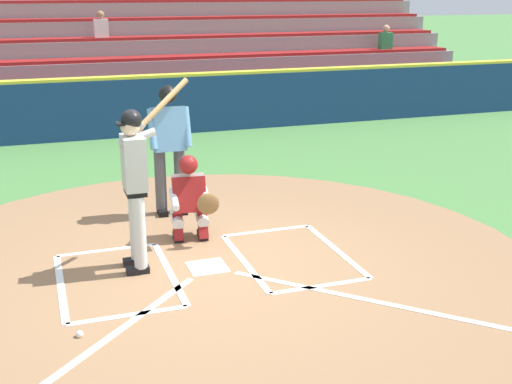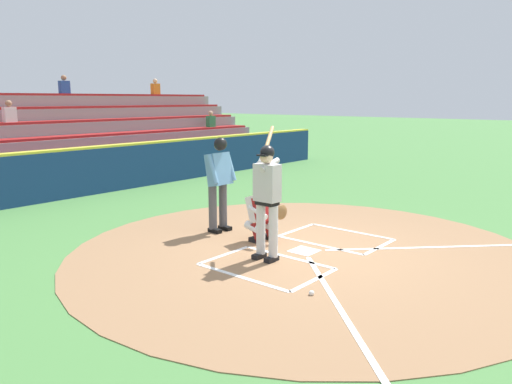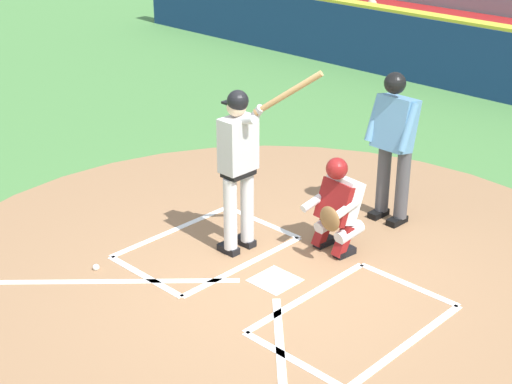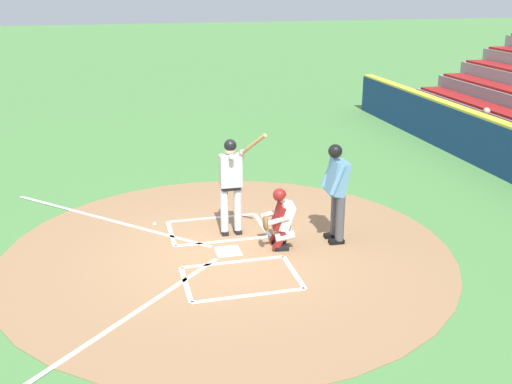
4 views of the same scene
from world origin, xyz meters
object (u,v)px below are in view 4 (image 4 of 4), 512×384
object	(u,v)px
catcher	(280,217)
batter	(231,180)
plate_umpire	(337,186)
baseball	(155,224)

from	to	relation	value
catcher	batter	bearing A→B (deg)	42.77
plate_umpire	batter	bearing A→B (deg)	67.19
baseball	batter	bearing A→B (deg)	-119.56
catcher	plate_umpire	bearing A→B (deg)	-88.35
batter	baseball	xyz separation A→B (m)	(0.80, 1.40, -1.06)
batter	plate_umpire	size ratio (longest dim) A/B	1.14
batter	catcher	world-z (taller)	batter
baseball	plate_umpire	bearing A→B (deg)	-115.88
batter	catcher	size ratio (longest dim) A/B	1.88
batter	plate_umpire	world-z (taller)	batter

